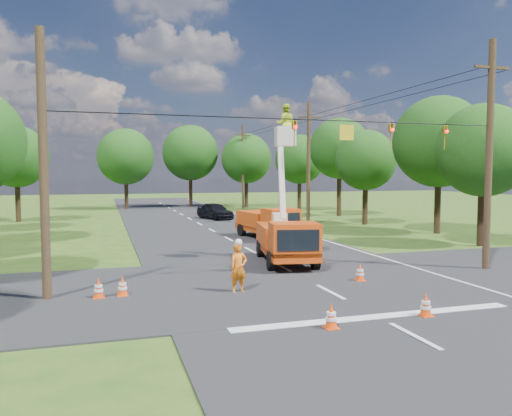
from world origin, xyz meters
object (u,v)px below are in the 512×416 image
object	(u,v)px
traffic_cone_4	(122,286)
pole_right_near	(489,153)
traffic_cone_5	(99,288)
tree_right_a	(483,150)
pole_right_far	(243,166)
tree_far_b	(190,153)
bucket_truck	(286,229)
pole_left	(44,166)
traffic_cone_7	(284,228)
traffic_cone_2	(283,252)
distant_car	(215,211)
tree_left_f	(16,157)
traffic_cone_8	(360,272)
tree_right_c	(366,160)
ground_worker	(239,268)
traffic_cone_3	(286,238)
pole_right_mid	(308,163)
second_truck	(268,222)
traffic_cone_1	(426,305)
tree_right_b	(439,142)
tree_right_e	(300,159)
tree_right_d	(340,149)
tree_far_a	(126,157)
tree_far_c	(246,159)

from	to	relation	value
traffic_cone_4	pole_right_near	bearing A→B (deg)	1.21
traffic_cone_5	tree_right_a	bearing A→B (deg)	16.72
pole_right_far	tree_far_b	bearing A→B (deg)	137.73
bucket_truck	pole_left	size ratio (longest dim) A/B	0.83
traffic_cone_7	traffic_cone_2	bearing A→B (deg)	-110.33
distant_car	tree_left_f	bearing A→B (deg)	153.42
traffic_cone_8	tree_right_c	size ratio (longest dim) A/B	0.09
ground_worker	pole_right_far	xyz separation A→B (m)	(11.58, 40.97, 4.22)
traffic_cone_4	traffic_cone_3	bearing A→B (deg)	46.29
traffic_cone_5	pole_right_mid	distance (m)	26.58
second_truck	traffic_cone_5	distance (m)	16.60
distant_car	traffic_cone_2	distance (m)	22.12
pole_right_mid	bucket_truck	bearing A→B (deg)	-116.27
traffic_cone_1	traffic_cone_4	bearing A→B (deg)	148.59
traffic_cone_3	tree_right_b	bearing A→B (deg)	9.39
tree_far_b	tree_right_e	bearing A→B (deg)	-42.80
traffic_cone_8	pole_right_mid	xyz separation A→B (m)	(6.54, 20.59, 4.75)
tree_far_b	traffic_cone_7	bearing A→B (deg)	-86.77
traffic_cone_7	tree_right_b	world-z (taller)	tree_right_b
bucket_truck	pole_left	bearing A→B (deg)	-148.64
pole_right_near	tree_right_b	size ratio (longest dim) A/B	1.04
second_truck	traffic_cone_5	world-z (taller)	second_truck
traffic_cone_3	tree_far_b	size ratio (longest dim) A/B	0.07
tree_left_f	tree_far_b	distance (m)	23.30
traffic_cone_3	traffic_cone_8	xyz separation A→B (m)	(-0.83, -10.57, 0.00)
traffic_cone_8	tree_right_e	size ratio (longest dim) A/B	0.08
bucket_truck	pole_right_far	world-z (taller)	pole_right_far
traffic_cone_8	traffic_cone_1	bearing A→B (deg)	-96.28
tree_right_d	second_truck	bearing A→B (deg)	-130.37
traffic_cone_3	pole_right_near	distance (m)	12.44
ground_worker	tree_far_b	bearing A→B (deg)	70.68
pole_left	tree_right_b	distance (m)	27.35
pole_right_near	ground_worker	bearing A→B (deg)	-175.21
distant_car	bucket_truck	bearing A→B (deg)	-111.13
traffic_cone_8	pole_right_near	xyz separation A→B (m)	(6.54, 0.59, 4.75)
traffic_cone_2	traffic_cone_5	xyz separation A→B (m)	(-8.67, -5.48, 0.00)
traffic_cone_4	traffic_cone_7	bearing A→B (deg)	53.37
pole_left	tree_left_f	xyz separation A→B (m)	(-5.30, 30.00, 1.19)
traffic_cone_3	tree_far_a	xyz separation A→B (m)	(-7.79, 33.02, 5.83)
tree_right_c	traffic_cone_1	bearing A→B (deg)	-115.67
ground_worker	pole_right_far	world-z (taller)	pole_right_far
ground_worker	tree_left_f	world-z (taller)	tree_left_f
tree_right_e	tree_left_f	bearing A→B (deg)	-170.08
traffic_cone_7	tree_far_c	size ratio (longest dim) A/B	0.08
tree_right_e	tree_far_b	bearing A→B (deg)	137.20
pole_right_near	pole_right_mid	distance (m)	20.00
traffic_cone_1	pole_right_near	xyz separation A→B (m)	(7.08, 5.51, 4.75)
bucket_truck	tree_far_c	size ratio (longest dim) A/B	0.82
bucket_truck	tree_right_d	bearing A→B (deg)	68.38
traffic_cone_2	pole_left	xyz separation A→B (m)	(-10.32, -5.07, 4.14)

